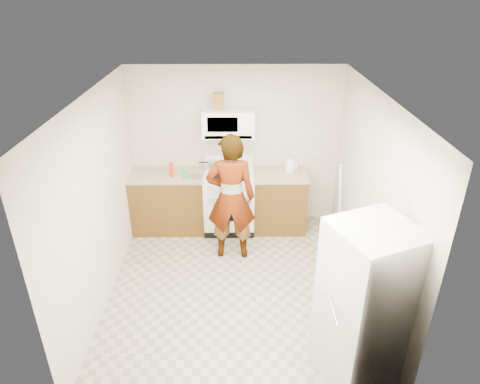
{
  "coord_description": "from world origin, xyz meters",
  "views": [
    {
      "loc": [
        0.02,
        -4.42,
        3.61
      ],
      "look_at": [
        0.06,
        0.55,
        1.1
      ],
      "focal_mm": 32.0,
      "sensor_mm": 36.0,
      "label": 1
    }
  ],
  "objects_px": {
    "person": "(231,198)",
    "saucepan": "(216,165)",
    "microwave": "(228,123)",
    "kettle": "(290,166)",
    "fridge": "(365,305)",
    "gas_range": "(229,200)"
  },
  "relations": [
    {
      "from": "gas_range",
      "to": "kettle",
      "type": "height_order",
      "value": "gas_range"
    },
    {
      "from": "gas_range",
      "to": "fridge",
      "type": "bearing_deg",
      "value": -64.8
    },
    {
      "from": "gas_range",
      "to": "fridge",
      "type": "relative_size",
      "value": 0.66
    },
    {
      "from": "kettle",
      "to": "saucepan",
      "type": "height_order",
      "value": "kettle"
    },
    {
      "from": "kettle",
      "to": "person",
      "type": "bearing_deg",
      "value": -138.88
    },
    {
      "from": "person",
      "to": "fridge",
      "type": "relative_size",
      "value": 1.08
    },
    {
      "from": "microwave",
      "to": "kettle",
      "type": "bearing_deg",
      "value": -2.04
    },
    {
      "from": "microwave",
      "to": "saucepan",
      "type": "relative_size",
      "value": 3.23
    },
    {
      "from": "fridge",
      "to": "person",
      "type": "bearing_deg",
      "value": 99.55
    },
    {
      "from": "fridge",
      "to": "saucepan",
      "type": "xyz_separation_m",
      "value": [
        -1.53,
        2.97,
        0.17
      ]
    },
    {
      "from": "person",
      "to": "kettle",
      "type": "bearing_deg",
      "value": -136.37
    },
    {
      "from": "gas_range",
      "to": "person",
      "type": "distance_m",
      "value": 0.87
    },
    {
      "from": "saucepan",
      "to": "microwave",
      "type": "bearing_deg",
      "value": -8.15
    },
    {
      "from": "saucepan",
      "to": "gas_range",
      "type": "bearing_deg",
      "value": -37.38
    },
    {
      "from": "gas_range",
      "to": "saucepan",
      "type": "bearing_deg",
      "value": 142.62
    },
    {
      "from": "gas_range",
      "to": "microwave",
      "type": "xyz_separation_m",
      "value": [
        0.0,
        0.13,
        1.21
      ]
    },
    {
      "from": "person",
      "to": "saucepan",
      "type": "bearing_deg",
      "value": -74.62
    },
    {
      "from": "microwave",
      "to": "person",
      "type": "relative_size",
      "value": 0.41
    },
    {
      "from": "fridge",
      "to": "kettle",
      "type": "distance_m",
      "value": 2.93
    },
    {
      "from": "gas_range",
      "to": "kettle",
      "type": "bearing_deg",
      "value": 5.78
    },
    {
      "from": "kettle",
      "to": "saucepan",
      "type": "relative_size",
      "value": 0.71
    },
    {
      "from": "person",
      "to": "kettle",
      "type": "distance_m",
      "value": 1.23
    }
  ]
}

